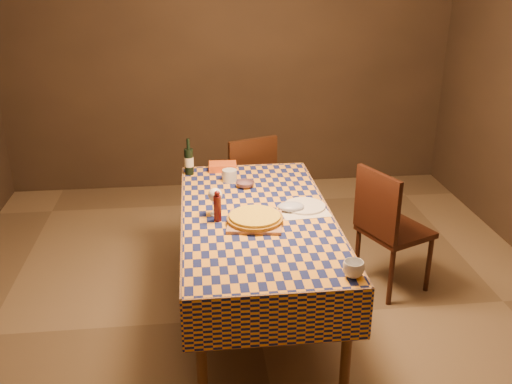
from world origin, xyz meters
TOP-DOWN VIEW (x-y plane):
  - room at (0.00, 0.00)m, footprint 5.00×5.10m
  - dining_table at (0.00, 0.00)m, footprint 0.94×1.84m
  - cutting_board at (-0.03, -0.13)m, footprint 0.37×0.37m
  - pizza at (-0.03, -0.13)m, footprint 0.38×0.38m
  - pepper_mill at (-0.25, -0.06)m, footprint 0.06×0.06m
  - bowl at (-0.03, 0.46)m, footprint 0.14×0.14m
  - wine_glass at (-0.26, 0.02)m, footprint 0.09×0.09m
  - wine_bottle at (-0.42, 0.77)m, footprint 0.07×0.07m
  - deli_tub at (-0.13, 0.59)m, footprint 0.13×0.13m
  - takeout_container at (-0.17, 0.83)m, footprint 0.21×0.15m
  - white_plate at (0.32, 0.07)m, footprint 0.35×0.35m
  - tumbler at (0.40, -0.80)m, footprint 0.14×0.14m
  - flour_patch at (0.30, 0.01)m, footprint 0.32×0.25m
  - flour_bag at (0.22, 0.04)m, footprint 0.19×0.15m
  - chair_far at (0.05, 1.18)m, footprint 0.54×0.55m
  - chair_right at (0.95, 0.26)m, footprint 0.56×0.56m

SIDE VIEW (x-z plane):
  - chair_far at x=0.05m, z-range 0.06..0.99m
  - chair_right at x=0.95m, z-range 0.06..0.99m
  - dining_table at x=0.00m, z-range 0.31..1.08m
  - flour_patch at x=0.30m, z-range 0.77..0.77m
  - white_plate at x=0.32m, z-range 0.77..0.79m
  - cutting_board at x=-0.03m, z-range 0.77..0.79m
  - bowl at x=-0.03m, z-range 0.77..0.81m
  - flour_bag at x=0.22m, z-range 0.77..0.82m
  - takeout_container at x=-0.17m, z-range 0.77..0.82m
  - pizza at x=-0.03m, z-range 0.79..0.82m
  - tumbler at x=0.40m, z-range 0.77..0.86m
  - deli_tub at x=-0.13m, z-range 0.77..0.86m
  - pepper_mill at x=-0.25m, z-range 0.76..0.96m
  - wine_bottle at x=-0.42m, z-range 0.74..1.01m
  - wine_glass at x=-0.26m, z-range 0.81..0.98m
  - room at x=0.00m, z-range 0.00..2.70m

